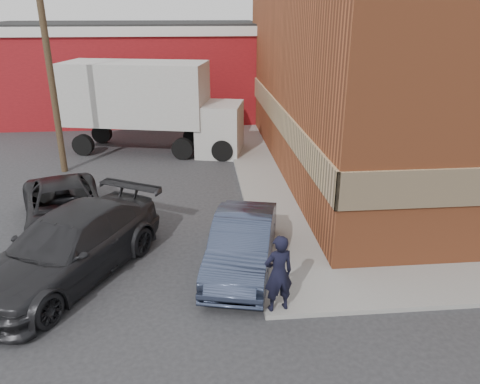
# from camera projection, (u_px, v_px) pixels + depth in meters

# --- Properties ---
(ground) EXTENTS (90.00, 90.00, 0.00)m
(ground) POSITION_uv_depth(u_px,v_px,m) (275.00, 276.00, 12.06)
(ground) COLOR #28282B
(ground) RESTS_ON ground
(brick_building) EXTENTS (14.25, 18.25, 9.36)m
(brick_building) POSITION_uv_depth(u_px,v_px,m) (445.00, 53.00, 19.39)
(brick_building) COLOR #9C4B28
(brick_building) RESTS_ON ground
(sidewalk_west) EXTENTS (1.80, 18.00, 0.12)m
(sidewalk_west) POSITION_uv_depth(u_px,v_px,m) (255.00, 164.00, 20.42)
(sidewalk_west) COLOR gray
(sidewalk_west) RESTS_ON ground
(warehouse) EXTENTS (16.30, 8.30, 5.60)m
(warehouse) POSITION_uv_depth(u_px,v_px,m) (128.00, 70.00, 29.01)
(warehouse) COLOR maroon
(warehouse) RESTS_ON ground
(utility_pole) EXTENTS (2.00, 0.26, 9.00)m
(utility_pole) POSITION_uv_depth(u_px,v_px,m) (48.00, 55.00, 17.98)
(utility_pole) COLOR #493924
(utility_pole) RESTS_ON ground
(man) EXTENTS (0.75, 0.58, 1.84)m
(man) POSITION_uv_depth(u_px,v_px,m) (278.00, 273.00, 10.22)
(man) COLOR black
(man) RESTS_ON sidewalk_south
(sedan) EXTENTS (2.46, 4.60, 1.44)m
(sedan) POSITION_uv_depth(u_px,v_px,m) (242.00, 244.00, 12.19)
(sedan) COLOR #303951
(sedan) RESTS_ON ground
(suv_a) EXTENTS (3.81, 5.52, 1.40)m
(suv_a) POSITION_uv_depth(u_px,v_px,m) (65.00, 207.00, 14.45)
(suv_a) COLOR black
(suv_a) RESTS_ON ground
(suv_b) EXTENTS (4.85, 6.19, 1.67)m
(suv_b) POSITION_uv_depth(u_px,v_px,m) (69.00, 247.00, 11.76)
(suv_b) COLOR #252427
(suv_b) RESTS_ON ground
(box_truck) EXTENTS (8.74, 4.29, 4.15)m
(box_truck) POSITION_uv_depth(u_px,v_px,m) (154.00, 101.00, 21.61)
(box_truck) COLOR beige
(box_truck) RESTS_ON ground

